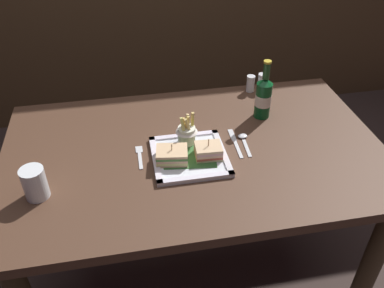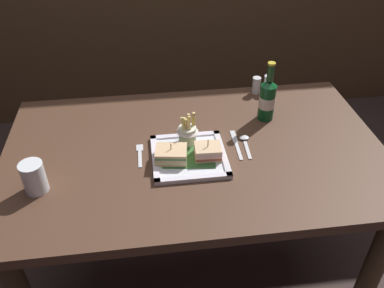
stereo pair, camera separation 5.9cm
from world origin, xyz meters
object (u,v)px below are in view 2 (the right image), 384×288
at_px(water_glass, 34,179).
at_px(salt_shaker, 256,86).
at_px(square_plate, 189,156).
at_px(knife, 236,143).
at_px(sandwich_half_left, 171,155).
at_px(fork, 140,154).
at_px(fries_cup, 187,131).
at_px(pepper_shaker, 268,85).
at_px(beer_bottle, 267,99).
at_px(dining_table, 195,174).
at_px(spoon, 245,141).
at_px(sandwich_half_right, 208,152).

xyz_separation_m(water_glass, salt_shaker, (0.82, 0.50, -0.01)).
height_order(square_plate, knife, square_plate).
bearing_deg(sandwich_half_left, fork, 151.66).
height_order(fries_cup, pepper_shaker, fries_cup).
relative_size(beer_bottle, fork, 1.87).
xyz_separation_m(dining_table, knife, (0.15, 0.01, 0.12)).
relative_size(square_plate, sandwich_half_left, 2.21).
bearing_deg(square_plate, spoon, 16.87).
xyz_separation_m(fries_cup, water_glass, (-0.49, -0.17, -0.01)).
bearing_deg(square_plate, pepper_shaker, 46.11).
xyz_separation_m(sandwich_half_right, spoon, (0.15, 0.08, -0.03)).
xyz_separation_m(sandwich_half_left, salt_shaker, (0.40, 0.42, -0.00)).
distance_m(sandwich_half_right, salt_shaker, 0.50).
distance_m(dining_table, water_glass, 0.55).
bearing_deg(knife, dining_table, -176.21).
bearing_deg(salt_shaker, fork, -144.36).
bearing_deg(knife, spoon, 9.43).
bearing_deg(beer_bottle, dining_table, -152.05).
height_order(dining_table, sandwich_half_left, sandwich_half_left).
xyz_separation_m(fries_cup, spoon, (0.21, -0.01, -0.05)).
xyz_separation_m(square_plate, water_glass, (-0.48, -0.09, 0.04)).
bearing_deg(salt_shaker, knife, -115.12).
relative_size(square_plate, fries_cup, 2.18).
distance_m(water_glass, salt_shaker, 0.96).
xyz_separation_m(sandwich_half_left, beer_bottle, (0.38, 0.22, 0.05)).
distance_m(dining_table, salt_shaker, 0.50).
bearing_deg(beer_bottle, square_plate, -147.53).
xyz_separation_m(dining_table, square_plate, (-0.03, -0.05, 0.13)).
relative_size(fork, pepper_shaker, 1.64).
bearing_deg(salt_shaker, beer_bottle, -94.29).
xyz_separation_m(dining_table, beer_bottle, (0.30, 0.16, 0.21)).
distance_m(dining_table, sandwich_half_left, 0.19).
relative_size(fries_cup, fork, 0.92).
height_order(dining_table, square_plate, square_plate).
height_order(beer_bottle, salt_shaker, beer_bottle).
xyz_separation_m(sandwich_half_right, water_glass, (-0.55, -0.08, 0.01)).
distance_m(sandwich_half_left, fork, 0.12).
xyz_separation_m(knife, spoon, (0.03, 0.01, 0.00)).
distance_m(square_plate, fries_cup, 0.09).
bearing_deg(beer_bottle, water_glass, -159.66).
height_order(dining_table, knife, knife).
relative_size(spoon, salt_shaker, 1.84).
height_order(salt_shaker, pepper_shaker, pepper_shaker).
relative_size(spoon, pepper_shaker, 1.73).
distance_m(water_glass, knife, 0.68).
bearing_deg(spoon, water_glass, -167.22).
bearing_deg(dining_table, water_glass, -164.47).
bearing_deg(water_glass, sandwich_half_left, 10.63).
height_order(fries_cup, water_glass, fries_cup).
height_order(square_plate, salt_shaker, salt_shaker).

